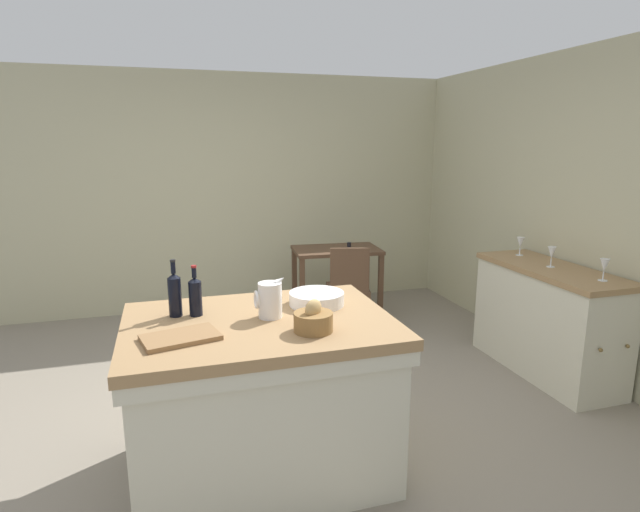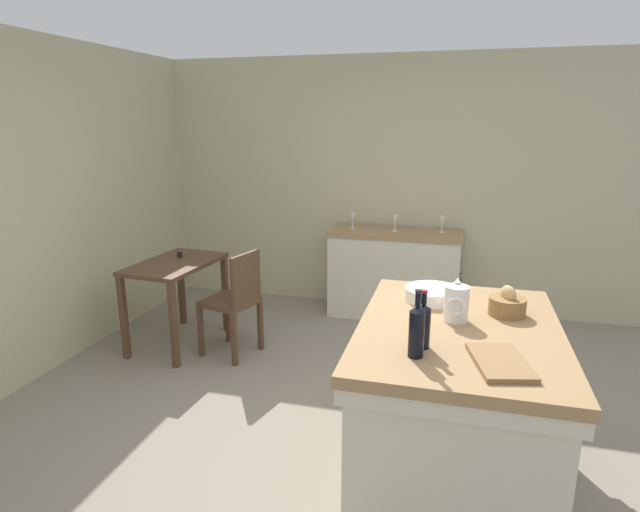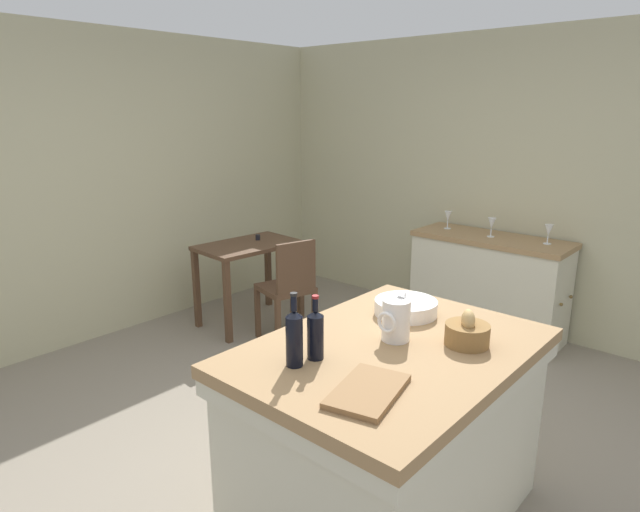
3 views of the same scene
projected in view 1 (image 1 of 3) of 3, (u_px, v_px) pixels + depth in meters
The scene contains 16 objects.
ground_plane at pixel (276, 412), 3.60m from camera, with size 6.76×6.76×0.00m, color gray.
wall_back at pixel (226, 193), 5.75m from camera, with size 5.32×0.12×2.60m, color #B7B28E.
wall_right at pixel (596, 214), 4.05m from camera, with size 0.12×5.20×2.60m, color #B7B28E.
island_table at pixel (261, 391), 2.87m from camera, with size 1.44×1.04×0.92m.
side_cabinet at pixel (547, 320), 4.16m from camera, with size 0.52×1.33×0.89m.
writing_desk at pixel (337, 260), 5.44m from camera, with size 0.94×0.63×0.81m.
wooden_chair at pixel (348, 288), 4.89m from camera, with size 0.49×0.49×0.91m.
pitcher at pixel (270, 300), 2.80m from camera, with size 0.17×0.13×0.24m.
wash_bowl at pixel (317, 298), 3.03m from camera, with size 0.33×0.33×0.08m, color white.
bread_basket at pixel (313, 320), 2.60m from camera, with size 0.20×0.20×0.17m.
cutting_board at pixel (181, 337), 2.49m from camera, with size 0.36×0.22×0.02m, color olive.
wine_bottle_dark at pixel (195, 295), 2.82m from camera, with size 0.07×0.07×0.29m.
wine_bottle_amber at pixel (175, 294), 2.81m from camera, with size 0.07×0.07×0.32m.
wine_glass_far_left at pixel (604, 266), 3.64m from camera, with size 0.07×0.07×0.16m.
wine_glass_left at pixel (552, 253), 4.05m from camera, with size 0.07×0.07×0.16m.
wine_glass_middle at pixel (520, 243), 4.47m from camera, with size 0.07×0.07×0.16m.
Camera 1 is at (-0.65, -3.23, 1.85)m, focal length 28.77 mm.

